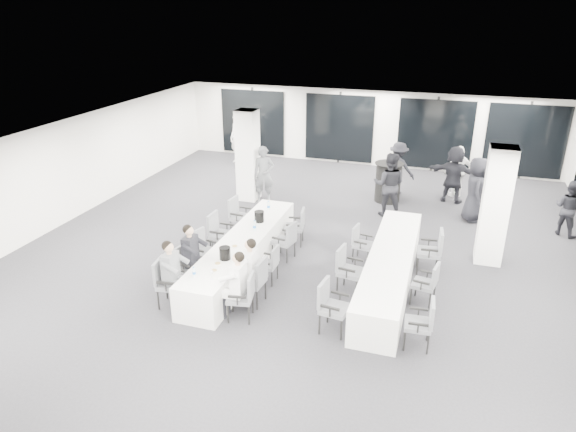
% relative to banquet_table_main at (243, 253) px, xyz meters
% --- Properties ---
extents(room, '(14.04, 16.04, 2.84)m').
position_rel_banquet_table_main_xyz_m(room, '(2.11, 2.22, 1.01)').
color(room, '#222227').
rests_on(room, ground).
extents(column_left, '(0.60, 0.60, 2.80)m').
position_rel_banquet_table_main_xyz_m(column_left, '(-1.58, 4.31, 1.02)').
color(column_left, white).
rests_on(column_left, floor).
extents(column_right, '(0.60, 0.60, 2.80)m').
position_rel_banquet_table_main_xyz_m(column_right, '(5.42, 2.11, 1.02)').
color(column_right, white).
rests_on(column_right, floor).
extents(banquet_table_main, '(0.90, 5.00, 0.75)m').
position_rel_banquet_table_main_xyz_m(banquet_table_main, '(0.00, 0.00, 0.00)').
color(banquet_table_main, white).
rests_on(banquet_table_main, floor).
extents(banquet_table_side, '(0.90, 5.00, 0.75)m').
position_rel_banquet_table_main_xyz_m(banquet_table_side, '(3.34, 0.24, 0.00)').
color(banquet_table_side, white).
rests_on(banquet_table_side, floor).
extents(cocktail_table, '(0.88, 0.88, 1.22)m').
position_rel_banquet_table_main_xyz_m(cocktail_table, '(2.59, 5.44, 0.24)').
color(cocktail_table, black).
rests_on(cocktail_table, floor).
extents(chair_main_left_near, '(0.57, 0.62, 1.01)m').
position_rel_banquet_table_main_xyz_m(chair_main_left_near, '(-0.84, -1.94, 0.20)').
color(chair_main_left_near, '#585A60').
rests_on(chair_main_left_near, floor).
extents(chair_main_left_second, '(0.54, 0.57, 0.92)m').
position_rel_banquet_table_main_xyz_m(chair_main_left_second, '(-0.83, -1.09, 0.15)').
color(chair_main_left_second, '#585A60').
rests_on(chair_main_left_second, floor).
extents(chair_main_left_mid, '(0.59, 0.62, 0.97)m').
position_rel_banquet_table_main_xyz_m(chair_main_left_mid, '(-0.83, -0.37, 0.18)').
color(chair_main_left_mid, '#585A60').
rests_on(chair_main_left_mid, floor).
extents(chair_main_left_fourth, '(0.54, 0.60, 1.04)m').
position_rel_banquet_table_main_xyz_m(chair_main_left_fourth, '(-0.84, 0.53, 0.22)').
color(chair_main_left_fourth, '#585A60').
rests_on(chair_main_left_fourth, floor).
extents(chair_main_left_far, '(0.55, 0.60, 1.00)m').
position_rel_banquet_table_main_xyz_m(chair_main_left_far, '(-0.84, 1.75, 0.20)').
color(chair_main_left_far, '#585A60').
rests_on(chair_main_left_far, floor).
extents(chair_main_right_near, '(0.57, 0.60, 0.96)m').
position_rel_banquet_table_main_xyz_m(chair_main_right_near, '(0.83, -1.93, 0.17)').
color(chair_main_right_near, '#585A60').
rests_on(chair_main_right_near, floor).
extents(chair_main_right_second, '(0.54, 0.59, 1.01)m').
position_rel_banquet_table_main_xyz_m(chair_main_right_second, '(0.84, -1.35, 0.20)').
color(chair_main_right_second, '#585A60').
rests_on(chair_main_right_second, floor).
extents(chair_main_right_mid, '(0.44, 0.49, 0.86)m').
position_rel_banquet_table_main_xyz_m(chair_main_right_mid, '(0.82, -0.44, 0.11)').
color(chair_main_right_mid, '#585A60').
rests_on(chair_main_right_mid, floor).
extents(chair_main_right_fourth, '(0.56, 0.59, 0.94)m').
position_rel_banquet_table_main_xyz_m(chair_main_right_fourth, '(0.83, 0.73, 0.16)').
color(chair_main_right_fourth, '#585A60').
rests_on(chair_main_right_fourth, floor).
extents(chair_main_right_far, '(0.55, 0.59, 0.95)m').
position_rel_banquet_table_main_xyz_m(chair_main_right_far, '(0.83, 1.60, 0.17)').
color(chair_main_right_far, '#585A60').
rests_on(chair_main_right_far, floor).
extents(chair_side_left_near, '(0.57, 0.62, 1.01)m').
position_rel_banquet_table_main_xyz_m(chair_side_left_near, '(2.50, -1.80, 0.20)').
color(chair_side_left_near, '#585A60').
rests_on(chair_side_left_near, floor).
extents(chair_side_left_mid, '(0.58, 0.62, 1.01)m').
position_rel_banquet_table_main_xyz_m(chair_side_left_mid, '(2.50, -0.31, 0.20)').
color(chair_side_left_mid, '#585A60').
rests_on(chair_side_left_mid, floor).
extents(chair_side_left_far, '(0.50, 0.53, 0.87)m').
position_rel_banquet_table_main_xyz_m(chair_side_left_far, '(2.51, 1.21, 0.12)').
color(chair_side_left_far, '#585A60').
rests_on(chair_side_left_far, floor).
extents(chair_side_right_near, '(0.51, 0.56, 0.95)m').
position_rel_banquet_table_main_xyz_m(chair_side_right_near, '(4.17, -1.80, 0.16)').
color(chair_side_right_near, '#585A60').
rests_on(chair_side_right_near, floor).
extents(chair_side_right_mid, '(0.54, 0.57, 0.91)m').
position_rel_banquet_table_main_xyz_m(chair_side_right_mid, '(4.17, -0.31, 0.15)').
color(chair_side_right_mid, '#585A60').
rests_on(chair_side_right_mid, floor).
extents(chair_side_right_far, '(0.57, 0.62, 1.04)m').
position_rel_banquet_table_main_xyz_m(chair_side_right_far, '(4.18, 1.11, 0.22)').
color(chair_side_right_far, '#585A60').
rests_on(chair_side_right_far, floor).
extents(seated_guest_a, '(0.50, 0.38, 1.44)m').
position_rel_banquet_table_main_xyz_m(seated_guest_a, '(-0.67, -1.93, 0.44)').
color(seated_guest_a, '#5C5F64').
rests_on(seated_guest_a, floor).
extents(seated_guest_b, '(0.50, 0.38, 1.44)m').
position_rel_banquet_table_main_xyz_m(seated_guest_b, '(-0.67, -1.10, 0.44)').
color(seated_guest_b, black).
rests_on(seated_guest_b, floor).
extents(seated_guest_c, '(0.50, 0.38, 1.44)m').
position_rel_banquet_table_main_xyz_m(seated_guest_c, '(0.67, -1.94, 0.44)').
color(seated_guest_c, white).
rests_on(seated_guest_c, floor).
extents(seated_guest_d, '(0.50, 0.38, 1.44)m').
position_rel_banquet_table_main_xyz_m(seated_guest_d, '(0.67, -1.34, 0.44)').
color(seated_guest_d, white).
rests_on(seated_guest_d, floor).
extents(standing_guest_a, '(0.89, 0.81, 1.98)m').
position_rel_banquet_table_main_xyz_m(standing_guest_a, '(-1.03, 4.23, 0.61)').
color(standing_guest_a, '#5C5F64').
rests_on(standing_guest_a, floor).
extents(standing_guest_b, '(1.04, 0.65, 2.11)m').
position_rel_banquet_table_main_xyz_m(standing_guest_b, '(2.75, 4.27, 0.68)').
color(standing_guest_b, black).
rests_on(standing_guest_b, floor).
extents(standing_guest_c, '(1.34, 0.90, 1.90)m').
position_rel_banquet_table_main_xyz_m(standing_guest_c, '(2.78, 6.26, 0.58)').
color(standing_guest_c, black).
rests_on(standing_guest_c, floor).
extents(standing_guest_d, '(1.25, 1.09, 1.86)m').
position_rel_banquet_table_main_xyz_m(standing_guest_d, '(4.62, 6.54, 0.55)').
color(standing_guest_d, white).
rests_on(standing_guest_d, floor).
extents(standing_guest_e, '(0.70, 1.05, 2.08)m').
position_rel_banquet_table_main_xyz_m(standing_guest_e, '(5.09, 4.62, 0.66)').
color(standing_guest_e, black).
rests_on(standing_guest_e, floor).
extents(standing_guest_f, '(1.95, 1.08, 2.01)m').
position_rel_banquet_table_main_xyz_m(standing_guest_f, '(4.50, 5.97, 0.63)').
color(standing_guest_f, black).
rests_on(standing_guest_f, floor).
extents(standing_guest_g, '(0.97, 0.90, 2.13)m').
position_rel_banquet_table_main_xyz_m(standing_guest_g, '(-3.45, 7.87, 0.69)').
color(standing_guest_g, white).
rests_on(standing_guest_g, floor).
extents(standing_guest_h, '(0.96, 0.89, 1.71)m').
position_rel_banquet_table_main_xyz_m(standing_guest_h, '(7.42, 4.33, 0.48)').
color(standing_guest_h, black).
rests_on(standing_guest_h, floor).
extents(ice_bucket_near, '(0.24, 0.24, 0.27)m').
position_rel_banquet_table_main_xyz_m(ice_bucket_near, '(0.05, -1.06, 0.51)').
color(ice_bucket_near, black).
rests_on(ice_bucket_near, banquet_table_main).
extents(ice_bucket_far, '(0.24, 0.24, 0.27)m').
position_rel_banquet_table_main_xyz_m(ice_bucket_far, '(0.03, 1.02, 0.51)').
color(ice_bucket_far, black).
rests_on(ice_bucket_far, banquet_table_main).
extents(water_bottle_a, '(0.06, 0.06, 0.20)m').
position_rel_banquet_table_main_xyz_m(water_bottle_a, '(-0.22, -1.93, 0.47)').
color(water_bottle_a, silver).
rests_on(water_bottle_a, banquet_table_main).
extents(water_bottle_b, '(0.08, 0.08, 0.24)m').
position_rel_banquet_table_main_xyz_m(water_bottle_b, '(0.11, 0.50, 0.50)').
color(water_bottle_b, silver).
rests_on(water_bottle_b, banquet_table_main).
extents(water_bottle_c, '(0.07, 0.07, 0.24)m').
position_rel_banquet_table_main_xyz_m(water_bottle_c, '(-0.02, 1.82, 0.49)').
color(water_bottle_c, silver).
rests_on(water_bottle_c, banquet_table_main).
extents(plate_a, '(0.19, 0.19, 0.03)m').
position_rel_banquet_table_main_xyz_m(plate_a, '(-0.00, -1.31, 0.39)').
color(plate_a, white).
rests_on(plate_a, banquet_table_main).
extents(plate_b, '(0.19, 0.19, 0.03)m').
position_rel_banquet_table_main_xyz_m(plate_b, '(0.06, -1.60, 0.39)').
color(plate_b, white).
rests_on(plate_b, banquet_table_main).
extents(plate_c, '(0.19, 0.19, 0.03)m').
position_rel_banquet_table_main_xyz_m(plate_c, '(0.01, -0.46, 0.39)').
color(plate_c, white).
rests_on(plate_c, banquet_table_main).
extents(wine_glass, '(0.08, 0.08, 0.21)m').
position_rel_banquet_table_main_xyz_m(wine_glass, '(0.16, -1.94, 0.53)').
color(wine_glass, silver).
rests_on(wine_glass, banquet_table_main).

